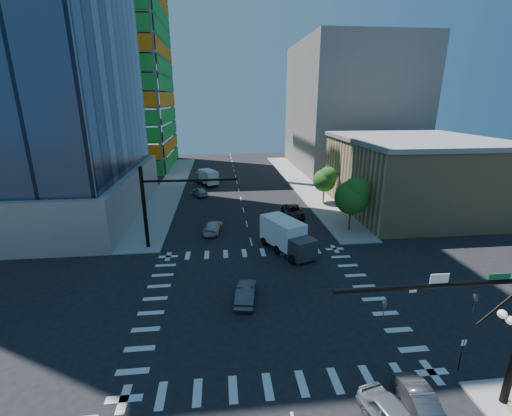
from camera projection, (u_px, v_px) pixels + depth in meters
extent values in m
plane|color=black|center=(265.00, 299.00, 28.26)|extent=(160.00, 160.00, 0.00)
cube|color=silver|center=(265.00, 299.00, 28.26)|extent=(20.00, 20.00, 0.01)
cube|color=#989690|center=(301.00, 183.00, 67.42)|extent=(5.00, 60.00, 0.15)
cube|color=#989690|center=(172.00, 186.00, 64.86)|extent=(5.00, 60.00, 0.15)
cube|color=gray|center=(30.00, 195.00, 47.96)|extent=(30.00, 30.00, 6.00)
cube|color=green|center=(165.00, 59.00, 78.06)|extent=(0.12, 24.00, 49.00)
cube|color=#CC730C|center=(88.00, 51.00, 64.83)|extent=(24.00, 0.12, 49.00)
cube|color=tan|center=(414.00, 176.00, 50.15)|extent=(20.00, 22.00, 10.00)
cube|color=gray|center=(419.00, 140.00, 48.55)|extent=(20.50, 22.50, 0.60)
cube|color=slate|center=(350.00, 107.00, 78.90)|extent=(24.00, 30.00, 28.00)
cylinder|color=black|center=(438.00, 286.00, 15.74)|extent=(10.00, 0.24, 0.24)
cylinder|color=black|center=(505.00, 302.00, 16.44)|extent=(2.50, 0.14, 2.50)
imported|color=black|center=(474.00, 304.00, 16.28)|extent=(0.16, 0.20, 1.00)
imported|color=black|center=(384.00, 310.00, 15.82)|extent=(0.16, 0.20, 1.00)
cube|color=white|center=(439.00, 279.00, 15.64)|extent=(0.90, 0.04, 0.50)
cube|color=#0C5829|center=(500.00, 276.00, 15.96)|extent=(1.10, 0.04, 0.28)
sphere|color=white|center=(502.00, 314.00, 16.99)|extent=(0.44, 0.44, 0.44)
sphere|color=white|center=(510.00, 320.00, 16.51)|extent=(0.44, 0.44, 0.44)
cylinder|color=black|center=(144.00, 208.00, 36.57)|extent=(0.40, 0.40, 9.00)
cylinder|color=black|center=(190.00, 180.00, 36.20)|extent=(10.00, 0.24, 0.24)
imported|color=black|center=(200.00, 190.00, 36.64)|extent=(0.16, 0.20, 1.00)
cylinder|color=#382316|center=(350.00, 221.00, 42.42)|extent=(0.20, 0.20, 2.27)
sphere|color=#175416|center=(352.00, 198.00, 41.48)|extent=(4.16, 4.16, 4.16)
sphere|color=#2E6C24|center=(357.00, 190.00, 40.94)|extent=(3.25, 3.25, 3.25)
cylinder|color=#382316|center=(323.00, 197.00, 53.87)|extent=(0.20, 0.20, 1.92)
sphere|color=#175416|center=(324.00, 181.00, 53.08)|extent=(3.52, 3.52, 3.52)
sphere|color=#2E6C24|center=(328.00, 176.00, 52.59)|extent=(2.75, 2.75, 2.75)
cylinder|color=black|center=(461.00, 355.00, 20.50)|extent=(0.06, 0.06, 2.20)
cube|color=silver|center=(464.00, 343.00, 20.22)|extent=(0.30, 0.03, 0.40)
imported|color=#56555B|center=(421.00, 404.00, 17.76)|extent=(1.41, 3.92, 1.29)
imported|color=black|center=(293.00, 211.00, 47.84)|extent=(2.70, 5.65, 1.56)
imported|color=silver|center=(213.00, 227.00, 42.33)|extent=(2.70, 4.98, 1.37)
imported|color=#A9ACB0|center=(200.00, 191.00, 58.35)|extent=(3.24, 4.70, 1.49)
imported|color=#434448|center=(246.00, 293.00, 27.84)|extent=(2.16, 4.45, 1.41)
cube|color=white|center=(288.00, 235.00, 36.28)|extent=(4.57, 5.95, 2.79)
cube|color=#38383F|center=(288.00, 241.00, 36.49)|extent=(3.05, 2.78, 2.04)
cube|color=silver|center=(207.00, 176.00, 65.64)|extent=(3.96, 5.14, 2.41)
cube|color=#38383F|center=(207.00, 179.00, 65.82)|extent=(2.63, 2.41, 1.76)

